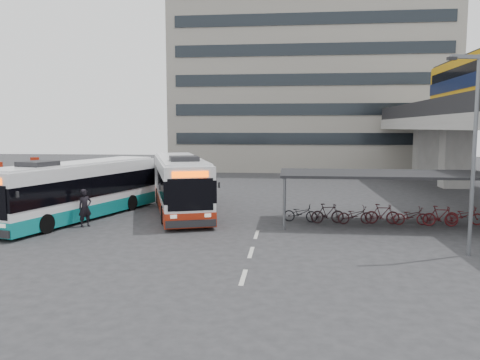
# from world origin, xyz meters

# --- Properties ---
(ground) EXTENTS (120.00, 120.00, 0.00)m
(ground) POSITION_xyz_m (0.00, 0.00, 0.00)
(ground) COLOR #28282B
(ground) RESTS_ON ground
(bike_shelter) EXTENTS (10.00, 4.00, 2.54)m
(bike_shelter) POSITION_xyz_m (8.50, 3.00, 1.36)
(bike_shelter) COLOR #595B60
(bike_shelter) RESTS_ON ground
(office_block) EXTENTS (30.00, 15.00, 25.00)m
(office_block) POSITION_xyz_m (6.00, 36.00, 12.50)
(office_block) COLOR gray
(office_block) RESTS_ON ground
(road_markings) EXTENTS (0.15, 7.60, 0.01)m
(road_markings) POSITION_xyz_m (2.50, -3.00, 0.01)
(road_markings) COLOR beige
(road_markings) RESTS_ON ground
(bus_main) EXTENTS (5.78, 11.31, 3.29)m
(bus_main) POSITION_xyz_m (-2.25, 5.52, 1.53)
(bus_main) COLOR white
(bus_main) RESTS_ON ground
(bus_teal) EXTENTS (5.29, 10.96, 3.18)m
(bus_teal) POSITION_xyz_m (-6.96, 2.80, 1.47)
(bus_teal) COLOR white
(bus_teal) RESTS_ON ground
(pedestrian) EXTENTS (0.76, 0.79, 1.82)m
(pedestrian) POSITION_xyz_m (-5.78, 0.85, 0.91)
(pedestrian) COLOR black
(pedestrian) RESTS_ON ground
(lamp_post) EXTENTS (1.27, 0.44, 7.31)m
(lamp_post) POSITION_xyz_m (10.50, -2.56, 4.17)
(lamp_post) COLOR #595B60
(lamp_post) RESTS_ON ground
(sign_totem_north) EXTENTS (0.58, 0.32, 2.72)m
(sign_totem_north) POSITION_xyz_m (-13.37, 9.90, 1.40)
(sign_totem_north) COLOR #A81E0A
(sign_totem_north) RESTS_ON ground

